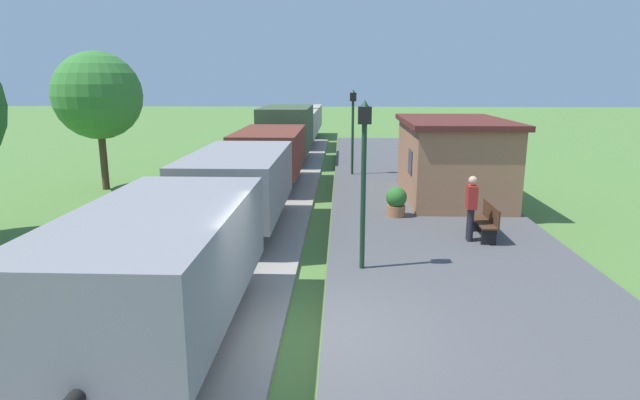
{
  "coord_description": "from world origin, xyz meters",
  "views": [
    {
      "loc": [
        0.5,
        -8.06,
        4.35
      ],
      "look_at": [
        -0.01,
        4.36,
        1.5
      ],
      "focal_mm": 29.49,
      "sensor_mm": 36.0,
      "label": 1
    }
  ],
  "objects_px": {
    "freight_train": "(280,143)",
    "bench_down_platform": "(430,165)",
    "person_waiting": "(471,206)",
    "lamp_post_near": "(364,155)",
    "tree_trackside_far": "(98,96)",
    "bench_near_hut": "(486,221)",
    "lamp_post_far": "(353,116)",
    "station_hut": "(452,158)",
    "potted_planter": "(396,201)"
  },
  "relations": [
    {
      "from": "bench_down_platform",
      "to": "potted_planter",
      "type": "relative_size",
      "value": 1.64
    },
    {
      "from": "lamp_post_far",
      "to": "person_waiting",
      "type": "bearing_deg",
      "value": -73.56
    },
    {
      "from": "bench_near_hut",
      "to": "station_hut",
      "type": "bearing_deg",
      "value": 89.24
    },
    {
      "from": "person_waiting",
      "to": "lamp_post_near",
      "type": "relative_size",
      "value": 0.46
    },
    {
      "from": "freight_train",
      "to": "potted_planter",
      "type": "bearing_deg",
      "value": -62.32
    },
    {
      "from": "bench_down_platform",
      "to": "lamp_post_far",
      "type": "height_order",
      "value": "lamp_post_far"
    },
    {
      "from": "freight_train",
      "to": "lamp_post_far",
      "type": "xyz_separation_m",
      "value": [
        3.38,
        -1.43,
        1.35
      ]
    },
    {
      "from": "bench_near_hut",
      "to": "lamp_post_near",
      "type": "distance_m",
      "value": 4.64
    },
    {
      "from": "bench_near_hut",
      "to": "potted_planter",
      "type": "relative_size",
      "value": 1.64
    },
    {
      "from": "freight_train",
      "to": "tree_trackside_far",
      "type": "relative_size",
      "value": 7.18
    },
    {
      "from": "bench_down_platform",
      "to": "person_waiting",
      "type": "xyz_separation_m",
      "value": [
        -0.48,
        -9.42,
        0.46
      ]
    },
    {
      "from": "bench_near_hut",
      "to": "person_waiting",
      "type": "xyz_separation_m",
      "value": [
        -0.48,
        -0.24,
        0.46
      ]
    },
    {
      "from": "freight_train",
      "to": "person_waiting",
      "type": "height_order",
      "value": "freight_train"
    },
    {
      "from": "potted_planter",
      "to": "tree_trackside_far",
      "type": "xyz_separation_m",
      "value": [
        -11.26,
        4.82,
        3.01
      ]
    },
    {
      "from": "person_waiting",
      "to": "lamp_post_near",
      "type": "distance_m",
      "value": 3.96
    },
    {
      "from": "station_hut",
      "to": "potted_planter",
      "type": "bearing_deg",
      "value": -128.73
    },
    {
      "from": "person_waiting",
      "to": "potted_planter",
      "type": "height_order",
      "value": "person_waiting"
    },
    {
      "from": "freight_train",
      "to": "bench_near_hut",
      "type": "xyz_separation_m",
      "value": [
        6.73,
        -10.95,
        -0.73
      ]
    },
    {
      "from": "bench_down_platform",
      "to": "tree_trackside_far",
      "type": "relative_size",
      "value": 0.27
    },
    {
      "from": "bench_near_hut",
      "to": "lamp_post_far",
      "type": "bearing_deg",
      "value": 109.41
    },
    {
      "from": "station_hut",
      "to": "bench_down_platform",
      "type": "distance_m",
      "value": 4.33
    },
    {
      "from": "bench_down_platform",
      "to": "bench_near_hut",
      "type": "bearing_deg",
      "value": -90.0
    },
    {
      "from": "freight_train",
      "to": "person_waiting",
      "type": "xyz_separation_m",
      "value": [
        6.26,
        -11.19,
        -0.27
      ]
    },
    {
      "from": "bench_down_platform",
      "to": "freight_train",
      "type": "bearing_deg",
      "value": 165.25
    },
    {
      "from": "lamp_post_far",
      "to": "station_hut",
      "type": "bearing_deg",
      "value": -53.2
    },
    {
      "from": "bench_down_platform",
      "to": "station_hut",
      "type": "bearing_deg",
      "value": -89.11
    },
    {
      "from": "freight_train",
      "to": "tree_trackside_far",
      "type": "bearing_deg",
      "value": -149.45
    },
    {
      "from": "bench_near_hut",
      "to": "person_waiting",
      "type": "relative_size",
      "value": 0.88
    },
    {
      "from": "bench_down_platform",
      "to": "tree_trackside_far",
      "type": "xyz_separation_m",
      "value": [
        -13.4,
        -2.16,
        3.02
      ]
    },
    {
      "from": "station_hut",
      "to": "bench_down_platform",
      "type": "relative_size",
      "value": 3.87
    },
    {
      "from": "station_hut",
      "to": "bench_near_hut",
      "type": "distance_m",
      "value": 5.04
    },
    {
      "from": "lamp_post_near",
      "to": "tree_trackside_far",
      "type": "xyz_separation_m",
      "value": [
        -10.05,
        9.45,
        0.94
      ]
    },
    {
      "from": "person_waiting",
      "to": "tree_trackside_far",
      "type": "distance_m",
      "value": 15.05
    },
    {
      "from": "station_hut",
      "to": "bench_down_platform",
      "type": "height_order",
      "value": "station_hut"
    },
    {
      "from": "bench_down_platform",
      "to": "person_waiting",
      "type": "bearing_deg",
      "value": -92.89
    },
    {
      "from": "station_hut",
      "to": "lamp_post_near",
      "type": "distance_m",
      "value": 8.22
    },
    {
      "from": "freight_train",
      "to": "bench_down_platform",
      "type": "xyz_separation_m",
      "value": [
        6.73,
        -1.77,
        -0.73
      ]
    },
    {
      "from": "freight_train",
      "to": "station_hut",
      "type": "distance_m",
      "value": 9.07
    },
    {
      "from": "person_waiting",
      "to": "tree_trackside_far",
      "type": "bearing_deg",
      "value": -26.81
    },
    {
      "from": "freight_train",
      "to": "potted_planter",
      "type": "xyz_separation_m",
      "value": [
        4.59,
        -8.75,
        -0.73
      ]
    },
    {
      "from": "freight_train",
      "to": "potted_planter",
      "type": "height_order",
      "value": "freight_train"
    },
    {
      "from": "freight_train",
      "to": "person_waiting",
      "type": "relative_size",
      "value": 22.92
    },
    {
      "from": "bench_near_hut",
      "to": "lamp_post_far",
      "type": "distance_m",
      "value": 10.31
    },
    {
      "from": "potted_planter",
      "to": "freight_train",
      "type": "bearing_deg",
      "value": 117.68
    },
    {
      "from": "potted_planter",
      "to": "bench_near_hut",
      "type": "bearing_deg",
      "value": -45.75
    },
    {
      "from": "lamp_post_near",
      "to": "lamp_post_far",
      "type": "relative_size",
      "value": 1.0
    },
    {
      "from": "lamp_post_near",
      "to": "person_waiting",
      "type": "bearing_deg",
      "value": 37.22
    },
    {
      "from": "potted_planter",
      "to": "lamp_post_near",
      "type": "height_order",
      "value": "lamp_post_near"
    },
    {
      "from": "potted_planter",
      "to": "lamp_post_far",
      "type": "relative_size",
      "value": 0.25
    },
    {
      "from": "freight_train",
      "to": "bench_down_platform",
      "type": "height_order",
      "value": "freight_train"
    }
  ]
}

